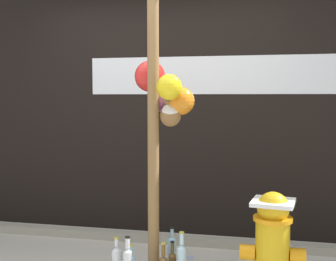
{
  "coord_description": "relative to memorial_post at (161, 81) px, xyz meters",
  "views": [
    {
      "loc": [
        1.06,
        -3.02,
        1.46
      ],
      "look_at": [
        0.34,
        0.33,
        1.2
      ],
      "focal_mm": 47.18,
      "sensor_mm": 36.0,
      "label": 1
    }
  ],
  "objects": [
    {
      "name": "bottle_0",
      "position": [
        0.07,
        0.06,
        -1.43
      ],
      "size": [
        0.07,
        0.07,
        0.39
      ],
      "color": "#93CCE0",
      "rests_on": "ground_plane"
    },
    {
      "name": "building_wall",
      "position": [
        -0.27,
        1.23,
        0.21
      ],
      "size": [
        10.0,
        0.21,
        3.6
      ],
      "color": "black",
      "rests_on": "ground_plane"
    },
    {
      "name": "curb_strip",
      "position": [
        -0.27,
        0.79,
        -1.55
      ],
      "size": [
        8.0,
        0.12,
        0.08
      ],
      "primitive_type": "cube",
      "color": "gray",
      "rests_on": "ground_plane"
    },
    {
      "name": "memorial_post",
      "position": [
        0.0,
        0.0,
        0.0
      ],
      "size": [
        0.54,
        0.54,
        2.74
      ],
      "color": "olive",
      "rests_on": "ground_plane"
    },
    {
      "name": "fire_hydrant",
      "position": [
        0.88,
        -0.17,
        -1.19
      ],
      "size": [
        0.47,
        0.34,
        0.77
      ],
      "color": "gold",
      "rests_on": "ground_plane"
    },
    {
      "name": "litter_1",
      "position": [
        0.15,
        0.44,
        -1.59
      ],
      "size": [
        0.1,
        0.1,
        0.01
      ],
      "primitive_type": "cube",
      "rotation": [
        0.0,
        0.0,
        0.12
      ],
      "color": "#8C99B2",
      "rests_on": "ground_plane"
    }
  ]
}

